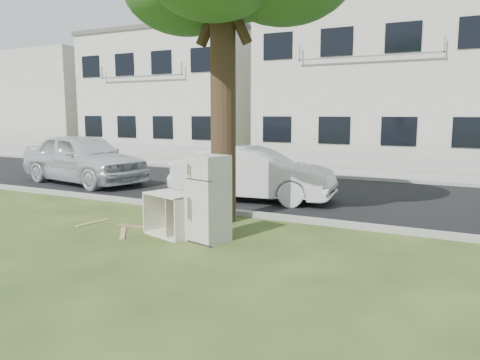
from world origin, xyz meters
The scene contains 16 objects.
ground centered at (0.00, 0.00, 0.00)m, with size 120.00×120.00×0.00m, color #293F16.
road centered at (0.00, 6.00, 0.01)m, with size 120.00×7.00×0.01m, color black.
kerb_near centered at (0.00, 2.45, 0.00)m, with size 120.00×0.18×0.12m, color gray.
kerb_far centered at (0.00, 9.55, 0.00)m, with size 120.00×0.18×0.12m, color gray.
sidewalk centered at (0.00, 11.00, 0.01)m, with size 120.00×2.80×0.01m, color gray.
low_wall centered at (0.00, 12.60, 0.35)m, with size 120.00×0.15×0.70m, color gray.
townhouse_left centered at (-12.00, 17.50, 3.52)m, with size 10.20×8.16×7.04m.
townhouse_center centered at (0.00, 17.50, 3.72)m, with size 11.22×8.16×7.44m.
filler_left centered at (-26.00, 18.00, 3.20)m, with size 16.00×9.00×6.40m, color beige.
fridge centered at (0.14, 0.26, 0.79)m, with size 0.65×0.61×1.59m, color silver.
cabinet centered at (-0.69, 0.30, 0.41)m, with size 1.05×0.65×0.82m, color white.
plank_a centered at (-1.60, 0.48, 0.01)m, with size 1.15×0.09×0.02m, color olive.
plank_b centered at (-1.60, -0.08, 0.01)m, with size 0.95×0.09×0.02m, color tan.
plank_c centered at (-2.78, 0.31, 0.01)m, with size 0.83×0.09×0.02m, color tan.
car_center centered at (-0.94, 4.33, 0.72)m, with size 1.53×4.39×1.45m, color silver.
car_left centered at (-7.32, 4.49, 0.84)m, with size 1.99×4.95×1.69m, color silver.
Camera 1 is at (4.55, -6.91, 2.33)m, focal length 35.00 mm.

